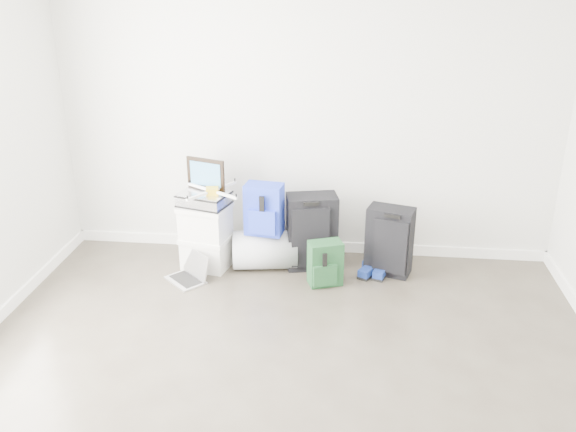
# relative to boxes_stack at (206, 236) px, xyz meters

# --- Properties ---
(ground) EXTENTS (5.00, 5.00, 0.00)m
(ground) POSITION_rel_boxes_stack_xyz_m (0.86, -2.05, -0.30)
(ground) COLOR #363027
(ground) RESTS_ON ground
(room_envelope) EXTENTS (4.52, 5.02, 2.71)m
(room_envelope) POSITION_rel_boxes_stack_xyz_m (0.86, -2.04, 1.42)
(room_envelope) COLOR silver
(room_envelope) RESTS_ON ground
(boxes_stack) EXTENTS (0.48, 0.42, 0.60)m
(boxes_stack) POSITION_rel_boxes_stack_xyz_m (0.00, 0.00, 0.00)
(boxes_stack) COLOR silver
(boxes_stack) RESTS_ON ground
(briefcase) EXTENTS (0.48, 0.40, 0.12)m
(briefcase) POSITION_rel_boxes_stack_xyz_m (-0.00, 0.00, 0.36)
(briefcase) COLOR #B2B2B7
(briefcase) RESTS_ON boxes_stack
(painting) EXTENTS (0.36, 0.14, 0.28)m
(painting) POSITION_rel_boxes_stack_xyz_m (-0.00, 0.10, 0.55)
(painting) COLOR black
(painting) RESTS_ON briefcase
(drone) EXTENTS (0.51, 0.51, 0.05)m
(drone) POSITION_rel_boxes_stack_xyz_m (0.08, -0.02, 0.44)
(drone) COLOR gold
(drone) RESTS_ON briefcase
(duffel_bag) EXTENTS (0.62, 0.43, 0.35)m
(duffel_bag) POSITION_rel_boxes_stack_xyz_m (0.53, 0.03, -0.12)
(duffel_bag) COLOR gray
(duffel_bag) RESTS_ON ground
(blue_backpack) EXTENTS (0.35, 0.27, 0.45)m
(blue_backpack) POSITION_rel_boxes_stack_xyz_m (0.53, -0.00, 0.27)
(blue_backpack) COLOR #1934A2
(blue_backpack) RESTS_ON duffel_bag
(large_suitcase) EXTENTS (0.49, 0.37, 0.69)m
(large_suitcase) POSITION_rel_boxes_stack_xyz_m (0.94, 0.10, 0.04)
(large_suitcase) COLOR black
(large_suitcase) RESTS_ON ground
(green_backpack) EXTENTS (0.32, 0.28, 0.39)m
(green_backpack) POSITION_rel_boxes_stack_xyz_m (1.08, -0.23, -0.11)
(green_backpack) COLOR #133518
(green_backpack) RESTS_ON ground
(carry_on) EXTENTS (0.44, 0.35, 0.62)m
(carry_on) POSITION_rel_boxes_stack_xyz_m (1.63, 0.05, 0.01)
(carry_on) COLOR black
(carry_on) RESTS_ON ground
(shoes) EXTENTS (0.30, 0.27, 0.08)m
(shoes) POSITION_rel_boxes_stack_xyz_m (1.52, -0.02, -0.26)
(shoes) COLOR black
(shoes) RESTS_ON ground
(rolled_rug) EXTENTS (0.16, 0.16, 0.49)m
(rolled_rug) POSITION_rel_boxes_stack_xyz_m (1.75, 0.17, -0.06)
(rolled_rug) COLOR tan
(rolled_rug) RESTS_ON ground
(laptop) EXTENTS (0.41, 0.41, 0.24)m
(laptop) POSITION_rel_boxes_stack_xyz_m (-0.09, -0.27, -0.24)
(laptop) COLOR silver
(laptop) RESTS_ON ground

